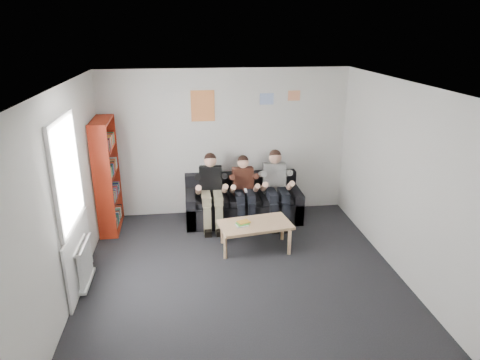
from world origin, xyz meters
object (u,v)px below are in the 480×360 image
Objects in this scene: sofa at (243,204)px; person_right at (276,188)px; coffee_table at (255,226)px; person_left at (212,191)px; person_middle at (244,191)px; bookshelf at (107,176)px.

sofa is 1.59× the size of person_right.
person_left reaches higher than coffee_table.
sofa is 1.87× the size of coffee_table.
person_middle is (-0.04, 0.97, 0.22)m from coffee_table.
bookshelf is 1.49× the size of person_right.
person_middle is (2.34, -0.09, -0.36)m from bookshelf.
person_middle is (0.58, 0.00, -0.02)m from person_left.
coffee_table is at bearing -52.98° from person_left.
person_right is (0.58, -0.00, 0.03)m from person_middle.
bookshelf is at bearing 155.98° from coffee_table.
sofa is 2.45m from bookshelf.
person_middle is at bearing -90.00° from sofa.
bookshelf is at bearing 175.07° from person_middle.
person_left reaches higher than person_middle.
person_middle is at bearing -176.84° from person_right.
sofa is at bearing 0.98° from bookshelf.
person_left is 0.99× the size of person_right.
person_middle is at bearing -3.70° from bookshelf.
person_right reaches higher than coffee_table.
bookshelf is 2.37m from person_middle.
person_right is at bearing 4.20° from person_left.
person_left reaches higher than sofa.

